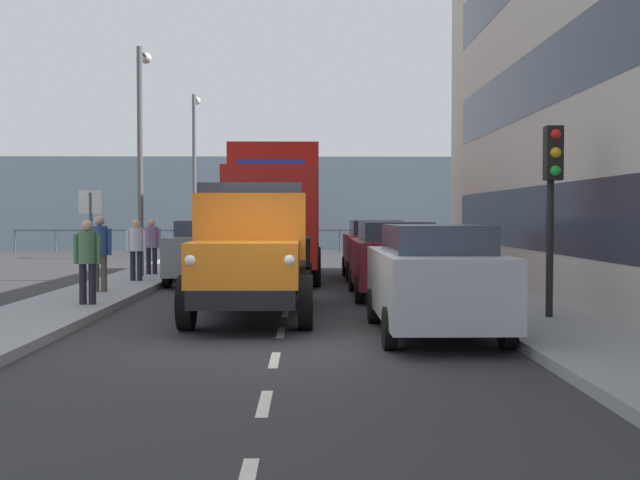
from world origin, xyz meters
TOP-DOWN VIEW (x-y plane):
  - ground_plane at (0.00, -8.51)m, footprint 80.00×80.00m
  - sidewalk_left at (-4.35, -8.51)m, footprint 2.03×38.62m
  - sidewalk_right at (4.35, -8.51)m, footprint 2.03×38.62m
  - road_centreline_markings at (0.00, -7.84)m, footprint 0.12×34.18m
  - sea_horizon at (0.00, -30.82)m, footprint 80.00×0.80m
  - seawall_railing at (-0.00, -27.22)m, footprint 28.08×0.08m
  - truck_vintage_orange at (0.58, -2.66)m, footprint 2.17×5.64m
  - lorry_cargo_red at (0.53, -11.83)m, footprint 2.58×8.20m
  - car_silver_kerbside_near at (-2.38, -0.78)m, footprint 1.82×4.34m
  - car_maroon_kerbside_1 at (-2.38, -6.44)m, footprint 1.91×4.09m
  - car_red_kerbside_2 at (-2.38, -11.49)m, footprint 1.79×3.94m
  - car_grey_oppositeside_0 at (2.38, -10.05)m, footprint 1.80×3.98m
  - car_black_oppositeside_1 at (2.38, -16.44)m, footprint 1.83×4.38m
  - car_teal_oppositeside_2 at (2.38, -23.02)m, footprint 1.93×4.25m
  - pedestrian_couple_a at (3.82, -3.77)m, footprint 0.53×0.34m
  - pedestrian_by_lamp at (4.25, -6.27)m, footprint 0.53×0.34m
  - pedestrian_near_railing at (4.09, -9.23)m, footprint 0.53×0.34m
  - pedestrian_with_bag at (4.14, -11.50)m, footprint 0.53×0.34m
  - traffic_light_near at (-4.51, -1.70)m, footprint 0.28×0.41m
  - lamp_post_promenade at (4.33, -11.11)m, footprint 0.32×1.14m
  - lamp_post_far at (4.43, -22.28)m, footprint 0.32×1.14m
  - street_sign at (4.22, -5.46)m, footprint 0.50×0.07m

SIDE VIEW (x-z plane):
  - ground_plane at x=0.00m, z-range 0.00..0.00m
  - road_centreline_markings at x=0.00m, z-range 0.00..0.01m
  - sidewalk_left at x=-4.35m, z-range 0.00..0.15m
  - sidewalk_right at x=4.35m, z-range 0.00..0.15m
  - car_red_kerbside_2 at x=-2.38m, z-range 0.03..1.75m
  - car_grey_oppositeside_0 at x=2.38m, z-range 0.03..1.75m
  - car_maroon_kerbside_1 at x=-2.38m, z-range 0.04..1.76m
  - car_silver_kerbside_near at x=-2.38m, z-range 0.04..1.76m
  - car_black_oppositeside_1 at x=2.38m, z-range 0.04..1.76m
  - car_teal_oppositeside_2 at x=2.38m, z-range 0.04..1.76m
  - seawall_railing at x=0.00m, z-range 0.32..1.52m
  - pedestrian_with_bag at x=4.14m, z-range 0.29..1.89m
  - pedestrian_near_railing at x=4.09m, z-range 0.29..1.89m
  - pedestrian_couple_a at x=3.82m, z-range 0.29..1.91m
  - pedestrian_by_lamp at x=4.25m, z-range 0.30..2.00m
  - truck_vintage_orange at x=0.58m, z-range -0.04..2.39m
  - street_sign at x=4.22m, z-range 0.56..2.81m
  - lorry_cargo_red at x=0.53m, z-range 0.14..4.01m
  - traffic_light_near at x=-4.51m, z-range 0.87..4.07m
  - sea_horizon at x=0.00m, z-range 0.00..5.00m
  - lamp_post_promenade at x=4.33m, z-range 0.77..7.26m
  - lamp_post_far at x=4.43m, z-range 0.78..7.64m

